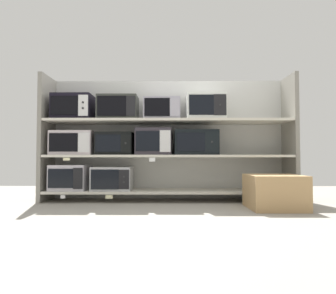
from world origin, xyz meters
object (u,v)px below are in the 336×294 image
at_px(microwave_1, 113,178).
at_px(microwave_8, 162,109).
at_px(microwave_2, 74,143).
at_px(microwave_3, 115,144).
at_px(microwave_9, 205,108).
at_px(microwave_7, 118,108).
at_px(microwave_6, 73,108).
at_px(microwave_0, 70,177).
at_px(shipping_carton, 275,192).
at_px(microwave_4, 154,142).
at_px(microwave_5, 196,143).

relative_size(microwave_1, microwave_8, 1.07).
bearing_deg(microwave_2, microwave_3, -0.00).
xyz_separation_m(microwave_3, microwave_9, (1.14, -0.00, 0.46)).
bearing_deg(microwave_1, microwave_7, 0.06).
height_order(microwave_3, microwave_6, microwave_6).
distance_m(microwave_2, microwave_8, 1.19).
xyz_separation_m(microwave_0, microwave_8, (1.15, -0.00, 0.86)).
distance_m(microwave_7, microwave_9, 1.10).
distance_m(microwave_1, shipping_carton, 1.92).
bearing_deg(microwave_6, microwave_4, -0.00).
xyz_separation_m(microwave_0, shipping_carton, (2.36, -0.58, -0.11)).
bearing_deg(microwave_2, microwave_9, -0.00).
xyz_separation_m(microwave_4, microwave_7, (-0.45, -0.00, 0.43)).
bearing_deg(microwave_0, microwave_8, -0.02).
relative_size(microwave_3, microwave_8, 0.99).
bearing_deg(microwave_4, microwave_3, -179.99).
height_order(microwave_5, shipping_carton, microwave_5).
bearing_deg(microwave_6, microwave_1, -0.05).
bearing_deg(microwave_7, microwave_9, 0.01).
xyz_separation_m(microwave_1, shipping_carton, (1.83, -0.57, -0.10)).
height_order(microwave_9, shipping_carton, microwave_9).
xyz_separation_m(microwave_2, shipping_carton, (2.32, -0.58, -0.55)).
bearing_deg(microwave_4, shipping_carton, -23.67).
xyz_separation_m(microwave_7, shipping_carton, (1.77, -0.57, -0.99)).
bearing_deg(microwave_0, microwave_5, -0.00).
bearing_deg(microwave_1, microwave_5, 0.02).
relative_size(microwave_5, microwave_9, 1.13).
xyz_separation_m(microwave_1, microwave_2, (-0.49, 0.00, 0.44)).
distance_m(microwave_0, microwave_1, 0.53).
distance_m(microwave_4, microwave_5, 0.53).
bearing_deg(microwave_0, microwave_9, -0.01).
height_order(microwave_1, microwave_7, microwave_7).
relative_size(microwave_0, microwave_4, 1.00).
height_order(microwave_3, microwave_9, microwave_9).
bearing_deg(microwave_1, microwave_8, 0.01).
relative_size(microwave_4, microwave_8, 0.97).
height_order(microwave_0, microwave_6, microwave_6).
bearing_deg(microwave_7, microwave_2, 179.97).
bearing_deg(microwave_4, microwave_7, -179.96).
xyz_separation_m(microwave_2, microwave_3, (0.52, -0.00, -0.01)).
relative_size(microwave_3, microwave_6, 0.93).
bearing_deg(shipping_carton, microwave_6, 166.18).
bearing_deg(microwave_3, microwave_4, 0.01).
bearing_deg(microwave_7, microwave_0, 179.97).
height_order(microwave_0, shipping_carton, microwave_0).
relative_size(microwave_2, microwave_8, 1.14).
bearing_deg(microwave_3, microwave_0, 179.99).
relative_size(microwave_5, shipping_carton, 0.97).
relative_size(microwave_6, microwave_7, 0.99).
bearing_deg(microwave_5, microwave_7, -179.98).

